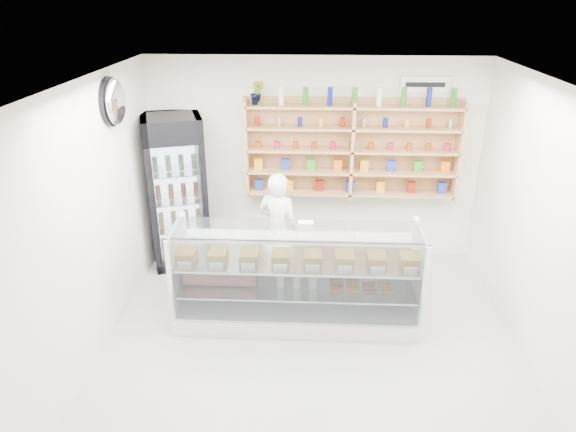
{
  "coord_description": "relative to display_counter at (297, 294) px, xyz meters",
  "views": [
    {
      "loc": [
        -0.02,
        -4.28,
        3.58
      ],
      "look_at": [
        -0.28,
        0.9,
        1.27
      ],
      "focal_mm": 32.0,
      "sensor_mm": 36.0,
      "label": 1
    }
  ],
  "objects": [
    {
      "name": "room",
      "position": [
        0.17,
        -0.77,
        1.06
      ],
      "size": [
        5.0,
        5.0,
        5.0
      ],
      "color": "#A4A4A9",
      "rests_on": "ground"
    },
    {
      "name": "display_counter",
      "position": [
        0.0,
        0.0,
        0.0
      ],
      "size": [
        2.74,
        0.82,
        1.2
      ],
      "color": "white",
      "rests_on": "floor"
    },
    {
      "name": "shop_worker",
      "position": [
        -0.27,
        0.89,
        0.42
      ],
      "size": [
        0.64,
        0.53,
        1.51
      ],
      "primitive_type": "imported",
      "rotation": [
        0.0,
        0.0,
        2.79
      ],
      "color": "white",
      "rests_on": "floor"
    },
    {
      "name": "drinks_cooler",
      "position": [
        -1.68,
        1.37,
        0.71
      ],
      "size": [
        0.94,
        0.93,
        2.09
      ],
      "rotation": [
        0.0,
        0.0,
        0.31
      ],
      "color": "black",
      "rests_on": "floor"
    },
    {
      "name": "wall_shelving",
      "position": [
        0.67,
        1.57,
        1.26
      ],
      "size": [
        2.84,
        0.28,
        1.33
      ],
      "color": "tan",
      "rests_on": "back_wall"
    },
    {
      "name": "potted_plant",
      "position": [
        -0.58,
        1.57,
        2.02
      ],
      "size": [
        0.2,
        0.17,
        0.32
      ],
      "primitive_type": "imported",
      "rotation": [
        0.0,
        0.0,
        -0.22
      ],
      "color": "#1E6626",
      "rests_on": "wall_shelving"
    },
    {
      "name": "security_mirror",
      "position": [
        -2.0,
        0.43,
        2.11
      ],
      "size": [
        0.15,
        0.5,
        0.5
      ],
      "primitive_type": "ellipsoid",
      "color": "silver",
      "rests_on": "left_wall"
    },
    {
      "name": "wall_sign",
      "position": [
        1.57,
        1.7,
        2.11
      ],
      "size": [
        0.62,
        0.03,
        0.2
      ],
      "primitive_type": "cube",
      "color": "white",
      "rests_on": "back_wall"
    }
  ]
}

